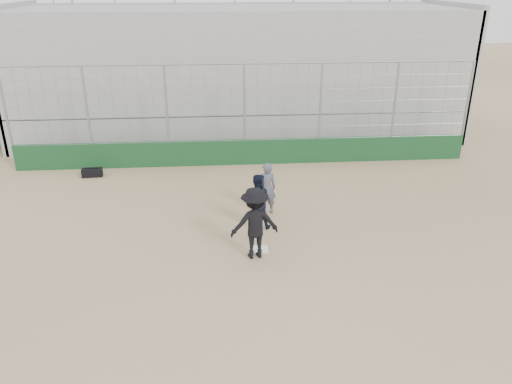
{
  "coord_description": "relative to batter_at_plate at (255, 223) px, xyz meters",
  "views": [
    {
      "loc": [
        -1.09,
        -12.08,
        7.0
      ],
      "look_at": [
        0.0,
        1.4,
        1.15
      ],
      "focal_mm": 35.0,
      "sensor_mm": 36.0,
      "label": 1
    }
  ],
  "objects": [
    {
      "name": "catcher_crouched",
      "position": [
        0.19,
        1.62,
        -0.41
      ],
      "size": [
        0.85,
        0.67,
        1.18
      ],
      "color": "black",
      "rests_on": "ground"
    },
    {
      "name": "bleachers",
      "position": [
        0.17,
        12.27,
        1.92
      ],
      "size": [
        20.25,
        6.7,
        6.98
      ],
      "color": "gray",
      "rests_on": "ground"
    },
    {
      "name": "backstop",
      "position": [
        0.17,
        7.32,
        -0.04
      ],
      "size": [
        18.1,
        0.25,
        4.04
      ],
      "color": "#12391C",
      "rests_on": "ground"
    },
    {
      "name": "home_plate",
      "position": [
        0.17,
        0.32,
        -0.99
      ],
      "size": [
        0.44,
        0.44,
        0.02
      ],
      "primitive_type": "cube",
      "color": "white",
      "rests_on": "ground"
    },
    {
      "name": "umpire",
      "position": [
        0.58,
        2.66,
        -0.23
      ],
      "size": [
        0.67,
        0.49,
        1.54
      ],
      "primitive_type": "imported",
      "rotation": [
        0.0,
        0.0,
        3.27
      ],
      "color": "#474D5A",
      "rests_on": "ground"
    },
    {
      "name": "batter_at_plate",
      "position": [
        0.0,
        0.0,
        0.0
      ],
      "size": [
        1.39,
        0.92,
        2.13
      ],
      "color": "black",
      "rests_on": "ground"
    },
    {
      "name": "equipment_bag",
      "position": [
        -5.71,
        6.37,
        -0.84
      ],
      "size": [
        0.77,
        0.37,
        0.36
      ],
      "color": "black",
      "rests_on": "ground"
    },
    {
      "name": "ground",
      "position": [
        0.17,
        0.32,
        -1.0
      ],
      "size": [
        90.0,
        90.0,
        0.0
      ],
      "primitive_type": "plane",
      "color": "olive",
      "rests_on": "ground"
    }
  ]
}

